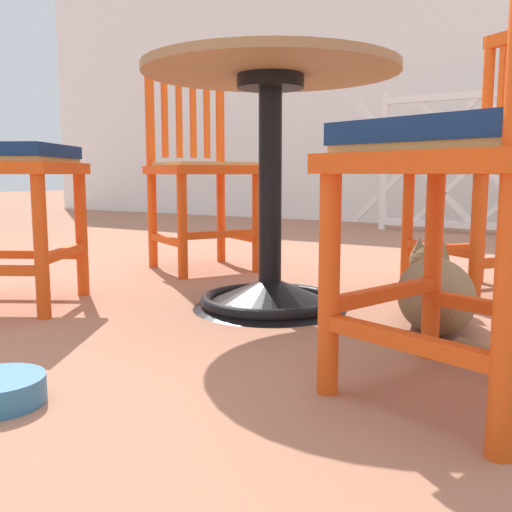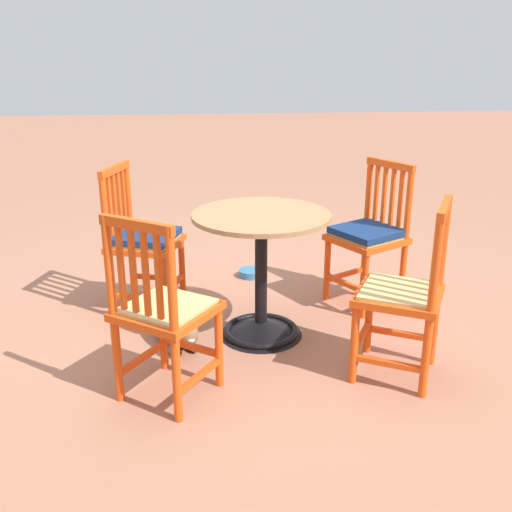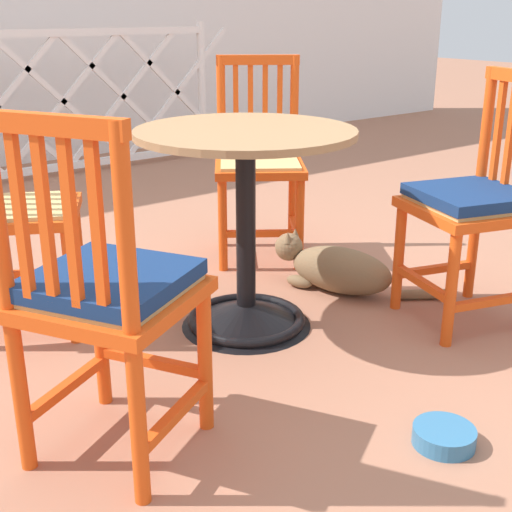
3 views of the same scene
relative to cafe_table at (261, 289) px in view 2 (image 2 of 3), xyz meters
The scene contains 8 objects.
ground_plane 0.32m from the cafe_table, 52.55° to the right, with size 24.00×24.00×0.00m, color #A36B51.
cafe_table is the anchor object (origin of this frame).
orange_chair_facing_out 0.79m from the cafe_table, 48.99° to the left, with size 0.56×0.56×0.91m.
orange_chair_at_corner 0.84m from the cafe_table, 142.64° to the left, with size 0.54×0.54×0.91m.
orange_chair_by_planter 0.86m from the cafe_table, 150.73° to the right, with size 0.55×0.55×0.91m.
orange_chair_tucked_in 0.84m from the cafe_table, 32.84° to the right, with size 0.50×0.50×0.91m.
tabby_cat 0.53m from the cafe_table, ahead, with size 0.47×0.64×0.23m.
pet_water_bowl 0.96m from the cafe_table, 91.20° to the right, with size 0.17×0.17×0.05m, color teal.
Camera 2 is at (0.23, 3.19, 1.58)m, focal length 41.40 mm.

